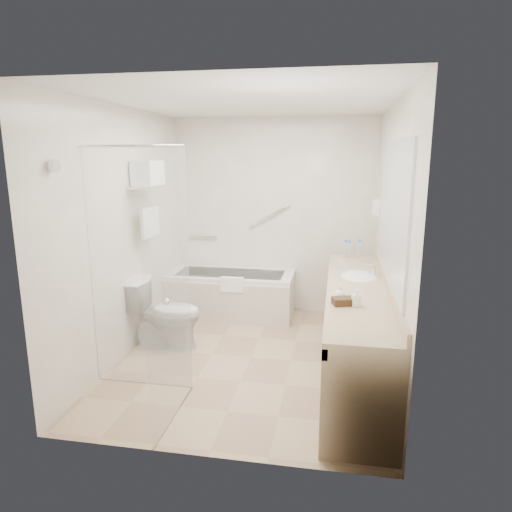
% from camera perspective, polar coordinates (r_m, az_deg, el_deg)
% --- Properties ---
extents(floor, '(3.20, 3.20, 0.00)m').
position_cam_1_polar(floor, '(4.79, -0.64, -12.55)').
color(floor, tan).
rests_on(floor, ground).
extents(ceiling, '(2.60, 3.20, 0.10)m').
position_cam_1_polar(ceiling, '(4.36, -0.73, 18.72)').
color(ceiling, silver).
rests_on(ceiling, wall_back).
extents(wall_back, '(2.60, 0.10, 2.50)m').
position_cam_1_polar(wall_back, '(5.97, 2.20, 5.03)').
color(wall_back, silver).
rests_on(wall_back, ground).
extents(wall_front, '(2.60, 0.10, 2.50)m').
position_cam_1_polar(wall_front, '(2.89, -6.63, -3.25)').
color(wall_front, silver).
rests_on(wall_front, ground).
extents(wall_left, '(0.10, 3.20, 2.50)m').
position_cam_1_polar(wall_left, '(4.82, -16.08, 2.73)').
color(wall_left, silver).
rests_on(wall_left, ground).
extents(wall_right, '(0.10, 3.20, 2.50)m').
position_cam_1_polar(wall_right, '(4.36, 16.37, 1.71)').
color(wall_right, silver).
rests_on(wall_right, ground).
extents(bathtub, '(1.60, 0.73, 0.59)m').
position_cam_1_polar(bathtub, '(5.92, -3.18, -4.72)').
color(bathtub, silver).
rests_on(bathtub, floor).
extents(grab_bar_short, '(0.40, 0.03, 0.03)m').
position_cam_1_polar(grab_bar_short, '(6.18, -6.65, 2.39)').
color(grab_bar_short, silver).
rests_on(grab_bar_short, wall_back).
extents(grab_bar_long, '(0.53, 0.03, 0.33)m').
position_cam_1_polar(grab_bar_long, '(5.93, 1.66, 4.99)').
color(grab_bar_long, silver).
rests_on(grab_bar_long, wall_back).
extents(shower_enclosure, '(0.96, 0.91, 2.11)m').
position_cam_1_polar(shower_enclosure, '(3.76, -12.86, -2.66)').
color(shower_enclosure, silver).
rests_on(shower_enclosure, floor).
extents(towel_shelf, '(0.24, 0.55, 0.81)m').
position_cam_1_polar(towel_shelf, '(5.02, -13.32, 9.06)').
color(towel_shelf, silver).
rests_on(towel_shelf, wall_left).
extents(vanity_counter, '(0.55, 2.70, 0.95)m').
position_cam_1_polar(vanity_counter, '(4.34, 12.44, -6.43)').
color(vanity_counter, tan).
rests_on(vanity_counter, floor).
extents(sink, '(0.40, 0.52, 0.14)m').
position_cam_1_polar(sink, '(4.68, 12.74, -2.78)').
color(sink, silver).
rests_on(sink, vanity_counter).
extents(faucet, '(0.03, 0.03, 0.14)m').
position_cam_1_polar(faucet, '(4.66, 14.59, -1.54)').
color(faucet, silver).
rests_on(faucet, vanity_counter).
extents(mirror, '(0.02, 2.00, 1.20)m').
position_cam_1_polar(mirror, '(4.16, 16.70, 5.39)').
color(mirror, '#B1B6BE').
rests_on(mirror, wall_right).
extents(hairdryer_unit, '(0.08, 0.10, 0.18)m').
position_cam_1_polar(hairdryer_unit, '(5.36, 14.81, 5.92)').
color(hairdryer_unit, silver).
rests_on(hairdryer_unit, wall_right).
extents(toilet, '(0.77, 0.45, 0.75)m').
position_cam_1_polar(toilet, '(5.00, -11.23, -7.05)').
color(toilet, silver).
rests_on(toilet, floor).
extents(amenity_basket, '(0.20, 0.16, 0.06)m').
position_cam_1_polar(amenity_basket, '(3.75, 10.88, -5.57)').
color(amenity_basket, '#402817').
rests_on(amenity_basket, vanity_counter).
extents(soap_bottle_a, '(0.10, 0.15, 0.07)m').
position_cam_1_polar(soap_bottle_a, '(3.73, 12.40, -5.70)').
color(soap_bottle_a, silver).
rests_on(soap_bottle_a, vanity_counter).
extents(soap_bottle_b, '(0.12, 0.14, 0.09)m').
position_cam_1_polar(soap_bottle_b, '(3.86, 10.43, -4.74)').
color(soap_bottle_b, silver).
rests_on(soap_bottle_b, vanity_counter).
extents(water_bottle_left, '(0.06, 0.06, 0.21)m').
position_cam_1_polar(water_bottle_left, '(5.47, 11.13, 0.85)').
color(water_bottle_left, silver).
rests_on(water_bottle_left, vanity_counter).
extents(water_bottle_mid, '(0.06, 0.06, 0.20)m').
position_cam_1_polar(water_bottle_mid, '(5.47, 11.55, 0.81)').
color(water_bottle_mid, silver).
rests_on(water_bottle_mid, vanity_counter).
extents(water_bottle_right, '(0.07, 0.07, 0.22)m').
position_cam_1_polar(water_bottle_right, '(5.47, 12.73, 0.84)').
color(water_bottle_right, silver).
rests_on(water_bottle_right, vanity_counter).
extents(drinking_glass_near, '(0.09, 0.09, 0.09)m').
position_cam_1_polar(drinking_glass_near, '(4.71, 10.93, -1.61)').
color(drinking_glass_near, silver).
rests_on(drinking_glass_near, vanity_counter).
extents(drinking_glass_far, '(0.08, 0.08, 0.10)m').
position_cam_1_polar(drinking_glass_far, '(4.89, 10.54, -1.03)').
color(drinking_glass_far, silver).
rests_on(drinking_glass_far, vanity_counter).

